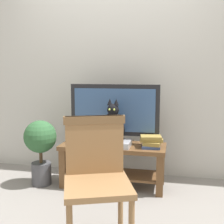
% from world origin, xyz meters
% --- Properties ---
extents(ground_plane, '(12.00, 12.00, 0.00)m').
position_xyz_m(ground_plane, '(0.00, 0.00, 0.00)').
color(ground_plane, gray).
extents(back_wall, '(7.00, 0.12, 2.80)m').
position_xyz_m(back_wall, '(0.00, 1.01, 1.40)').
color(back_wall, beige).
rests_on(back_wall, ground).
extents(tv_stand, '(1.13, 0.43, 0.46)m').
position_xyz_m(tv_stand, '(0.03, 0.50, 0.32)').
color(tv_stand, brown).
rests_on(tv_stand, ground).
extents(tv, '(0.98, 0.20, 0.65)m').
position_xyz_m(tv, '(0.03, 0.58, 0.81)').
color(tv, black).
rests_on(tv, tv_stand).
extents(media_box, '(0.36, 0.28, 0.06)m').
position_xyz_m(media_box, '(0.05, 0.44, 0.50)').
color(media_box, '#ADADB2').
rests_on(media_box, tv_stand).
extents(cat, '(0.24, 0.29, 0.45)m').
position_xyz_m(cat, '(0.05, 0.42, 0.69)').
color(cat, black).
rests_on(cat, media_box).
extents(wooden_chair, '(0.58, 0.58, 0.93)m').
position_xyz_m(wooden_chair, '(0.14, -0.59, 0.55)').
color(wooden_chair, olive).
rests_on(wooden_chair, ground).
extents(book_stack, '(0.25, 0.20, 0.13)m').
position_xyz_m(book_stack, '(0.44, 0.46, 0.53)').
color(book_stack, '#33477A').
rests_on(book_stack, tv_stand).
extents(potted_plant, '(0.36, 0.36, 0.72)m').
position_xyz_m(potted_plant, '(-0.76, 0.37, 0.45)').
color(potted_plant, '#47474C').
rests_on(potted_plant, ground).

